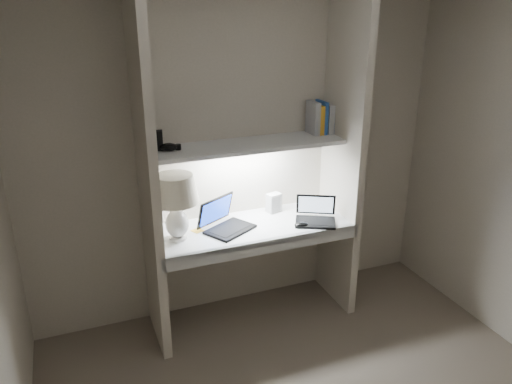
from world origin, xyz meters
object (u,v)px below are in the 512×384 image
book_row (324,118)px  table_lamp (175,197)px  laptop_main (225,222)px  laptop_netbook (315,216)px  speaker (274,203)px

book_row → table_lamp: bearing=-170.8°
laptop_main → book_row: size_ratio=1.75×
laptop_netbook → book_row: bearing=84.2°
table_lamp → laptop_main: size_ratio=1.09×
table_lamp → laptop_netbook: bearing=-4.5°
laptop_netbook → speaker: size_ratio=2.52×
table_lamp → laptop_main: bearing=6.7°
laptop_main → speaker: laptop_main is taller
speaker → laptop_netbook: bearing=-68.9°
laptop_netbook → book_row: (0.18, 0.28, 0.67)m
book_row → laptop_main: bearing=-169.7°
table_lamp → laptop_main: table_lamp is taller
table_lamp → laptop_main: 0.44m
speaker → table_lamp: bearing=176.7°
laptop_main → speaker: size_ratio=2.89×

